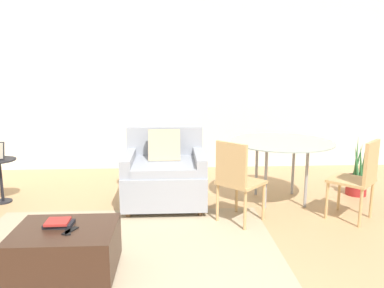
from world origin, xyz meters
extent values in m
cube|color=white|center=(0.00, 3.79, 1.38)|extent=(12.00, 0.06, 2.75)
cube|color=tan|center=(-0.69, 0.90, 0.00)|extent=(2.90, 1.83, 0.00)
cube|color=brown|center=(-0.69, 0.29, 0.00)|extent=(2.85, 0.06, 0.00)
cube|color=brown|center=(-0.69, 0.59, 0.00)|extent=(2.85, 0.06, 0.00)
cube|color=brown|center=(-0.69, 0.90, 0.00)|extent=(2.85, 0.06, 0.00)
cube|color=brown|center=(-0.69, 1.20, 0.00)|extent=(2.85, 0.06, 0.00)
cube|color=brown|center=(-0.69, 1.51, 0.00)|extent=(2.85, 0.06, 0.00)
cube|color=#999EA8|center=(-0.31, 1.98, 0.25)|extent=(0.98, 0.92, 0.39)
cube|color=#999EA8|center=(-0.31, 1.95, 0.50)|extent=(0.74, 0.79, 0.10)
cube|color=#999EA8|center=(-0.31, 2.38, 0.68)|extent=(0.97, 0.12, 0.46)
cube|color=#999EA8|center=(-0.74, 1.99, 0.55)|extent=(0.12, 0.84, 0.20)
cube|color=#999EA8|center=(0.12, 1.98, 0.55)|extent=(0.12, 0.84, 0.20)
cylinder|color=brown|center=(-0.72, 1.61, 0.03)|extent=(0.05, 0.05, 0.06)
cylinder|color=brown|center=(0.10, 1.61, 0.03)|extent=(0.05, 0.05, 0.06)
cylinder|color=brown|center=(-0.71, 2.36, 0.03)|extent=(0.05, 0.05, 0.06)
cylinder|color=brown|center=(0.10, 2.36, 0.03)|extent=(0.05, 0.05, 0.06)
cube|color=tan|center=(-0.31, 2.10, 0.72)|extent=(0.39, 0.22, 0.40)
cube|color=#382319|center=(-1.07, 0.41, 0.22)|extent=(0.79, 0.63, 0.36)
cylinder|color=black|center=(-1.42, 0.67, 0.02)|extent=(0.04, 0.04, 0.04)
cylinder|color=black|center=(-0.72, 0.67, 0.02)|extent=(0.04, 0.04, 0.04)
cube|color=black|center=(-1.13, 0.47, 0.41)|extent=(0.23, 0.16, 0.03)
cube|color=#B72D28|center=(-1.13, 0.46, 0.44)|extent=(0.18, 0.16, 0.02)
cube|color=black|center=(-1.01, 0.35, 0.40)|extent=(0.10, 0.16, 0.01)
cube|color=black|center=(-1.03, 0.34, 0.40)|extent=(0.08, 0.14, 0.01)
cylinder|color=black|center=(-2.34, 2.18, 0.28)|extent=(0.04, 0.04, 0.52)
cylinder|color=black|center=(-2.34, 2.18, 0.01)|extent=(0.21, 0.21, 0.02)
cylinder|color=#8C9E99|center=(1.14, 2.05, 0.76)|extent=(1.26, 1.26, 0.01)
cylinder|color=#99999E|center=(0.89, 1.81, 0.38)|extent=(0.04, 0.04, 0.75)
cylinder|color=#99999E|center=(1.38, 1.81, 0.38)|extent=(0.04, 0.04, 0.75)
cylinder|color=#99999E|center=(0.89, 2.30, 0.38)|extent=(0.04, 0.04, 0.75)
cylinder|color=#99999E|center=(1.38, 2.30, 0.38)|extent=(0.04, 0.04, 0.75)
cube|color=tan|center=(0.53, 1.44, 0.43)|extent=(0.59, 0.59, 0.03)
cube|color=tan|center=(0.39, 1.31, 0.68)|extent=(0.29, 0.29, 0.45)
cylinder|color=tan|center=(0.78, 1.44, 0.21)|extent=(0.03, 0.03, 0.42)
cylinder|color=tan|center=(0.53, 1.70, 0.21)|extent=(0.03, 0.03, 0.42)
cylinder|color=tan|center=(0.53, 1.19, 0.21)|extent=(0.03, 0.03, 0.42)
cylinder|color=tan|center=(0.27, 1.44, 0.21)|extent=(0.03, 0.03, 0.42)
cube|color=tan|center=(1.75, 1.44, 0.43)|extent=(0.59, 0.59, 0.03)
cube|color=tan|center=(1.88, 1.31, 0.68)|extent=(0.29, 0.29, 0.45)
cylinder|color=tan|center=(1.75, 1.70, 0.21)|extent=(0.03, 0.03, 0.42)
cylinder|color=tan|center=(1.49, 1.44, 0.21)|extent=(0.03, 0.03, 0.42)
cylinder|color=tan|center=(2.00, 1.44, 0.21)|extent=(0.03, 0.03, 0.42)
cylinder|color=tan|center=(1.75, 1.19, 0.21)|extent=(0.03, 0.03, 0.42)
cylinder|color=maroon|center=(2.22, 2.23, 0.13)|extent=(0.26, 0.26, 0.26)
cylinder|color=black|center=(2.22, 2.23, 0.25)|extent=(0.24, 0.24, 0.02)
cone|color=#2D6B38|center=(2.29, 2.22, 0.46)|extent=(0.05, 0.07, 0.41)
cone|color=#2D6B38|center=(2.23, 2.25, 0.48)|extent=(0.11, 0.08, 0.44)
cone|color=#2D6B38|center=(2.20, 2.24, 0.52)|extent=(0.08, 0.12, 0.53)
cone|color=#2D6B38|center=(2.18, 2.19, 0.47)|extent=(0.09, 0.10, 0.43)
cone|color=#2D6B38|center=(2.23, 2.19, 0.47)|extent=(0.09, 0.06, 0.42)
camera|label=1|loc=(-0.21, -2.41, 1.62)|focal=35.00mm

